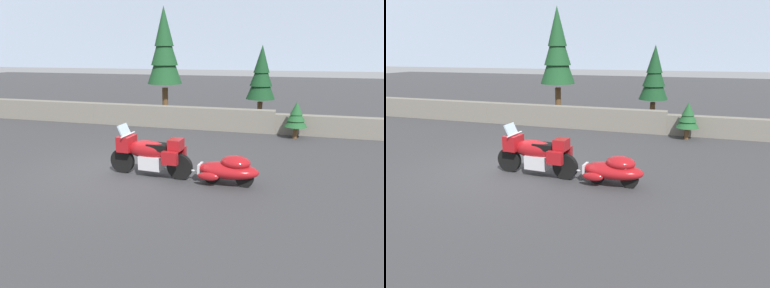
% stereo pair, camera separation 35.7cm
% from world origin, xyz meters
% --- Properties ---
extents(ground_plane, '(80.00, 80.00, 0.00)m').
position_xyz_m(ground_plane, '(0.00, 0.00, 0.00)').
color(ground_plane, '#38383A').
extents(stone_guard_wall, '(24.00, 0.49, 0.92)m').
position_xyz_m(stone_guard_wall, '(-0.54, 5.98, 0.44)').
color(stone_guard_wall, slate).
rests_on(stone_guard_wall, ground).
extents(distant_ridgeline, '(240.00, 80.00, 16.00)m').
position_xyz_m(distant_ridgeline, '(0.00, 95.99, 8.00)').
color(distant_ridgeline, '#99A8BF').
rests_on(distant_ridgeline, ground).
extents(touring_motorcycle, '(2.31, 0.82, 1.33)m').
position_xyz_m(touring_motorcycle, '(1.09, -0.02, 0.62)').
color(touring_motorcycle, black).
rests_on(touring_motorcycle, ground).
extents(car_shaped_trailer, '(2.22, 0.81, 0.76)m').
position_xyz_m(car_shaped_trailer, '(3.19, -0.14, 0.41)').
color(car_shaped_trailer, black).
rests_on(car_shaped_trailer, ground).
extents(pine_tree_tall, '(1.63, 1.63, 5.21)m').
position_xyz_m(pine_tree_tall, '(-1.29, 7.80, 3.26)').
color(pine_tree_tall, brown).
rests_on(pine_tree_tall, ground).
extents(pine_tree_secondary, '(1.28, 1.28, 3.47)m').
position_xyz_m(pine_tree_secondary, '(3.23, 7.75, 2.17)').
color(pine_tree_secondary, brown).
rests_on(pine_tree_secondary, ground).
extents(pine_sapling_near, '(0.85, 0.85, 1.39)m').
position_xyz_m(pine_sapling_near, '(4.78, 5.29, 0.87)').
color(pine_sapling_near, brown).
rests_on(pine_sapling_near, ground).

